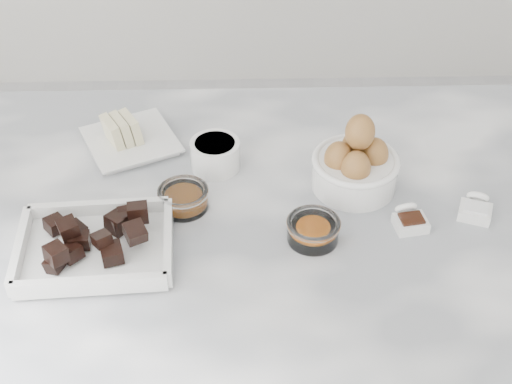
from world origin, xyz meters
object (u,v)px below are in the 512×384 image
butter_plate (129,136)px  zest_bowl (313,229)px  chocolate_dish (94,243)px  vanilla_spoon (409,219)px  sugar_ramekin (215,154)px  honey_bowl (183,198)px  egg_bowl (356,164)px  salt_spoon (476,208)px

butter_plate → zest_bowl: size_ratio=2.38×
chocolate_dish → vanilla_spoon: 0.48m
sugar_ramekin → honey_bowl: sugar_ramekin is taller
zest_bowl → egg_bowl: bearing=58.0°
sugar_ramekin → honey_bowl: (-0.05, -0.10, -0.01)m
chocolate_dish → salt_spoon: size_ratio=3.31×
chocolate_dish → egg_bowl: bearing=20.7°
chocolate_dish → honey_bowl: chocolate_dish is taller
butter_plate → zest_bowl: (0.31, -0.25, -0.00)m
sugar_ramekin → egg_bowl: bearing=-14.0°
butter_plate → honey_bowl: (0.11, -0.17, -0.00)m
zest_bowl → vanilla_spoon: size_ratio=1.27×
chocolate_dish → egg_bowl: size_ratio=1.64×
sugar_ramekin → honey_bowl: bearing=-115.3°
egg_bowl → salt_spoon: egg_bowl is taller
egg_bowl → zest_bowl: 0.15m
chocolate_dish → sugar_ramekin: bearing=50.3°
vanilla_spoon → chocolate_dish: bearing=-173.7°
butter_plate → zest_bowl: butter_plate is taller
sugar_ramekin → vanilla_spoon: sugar_ramekin is taller
honey_bowl → zest_bowl: same height
butter_plate → egg_bowl: bearing=-17.9°
butter_plate → egg_bowl: (0.38, -0.12, 0.02)m
egg_bowl → honey_bowl: egg_bowl is taller
butter_plate → vanilla_spoon: 0.51m
vanilla_spoon → zest_bowl: bearing=-170.1°
egg_bowl → vanilla_spoon: size_ratio=2.21×
chocolate_dish → honey_bowl: bearing=40.4°
chocolate_dish → honey_bowl: (0.13, 0.11, -0.01)m
vanilla_spoon → salt_spoon: bearing=11.8°
honey_bowl → salt_spoon: 0.46m
butter_plate → honey_bowl: size_ratio=2.40×
egg_bowl → honey_bowl: size_ratio=1.76×
sugar_ramekin → salt_spoon: bearing=-18.0°
chocolate_dish → zest_bowl: bearing=4.7°
vanilla_spoon → honey_bowl: bearing=171.4°
chocolate_dish → vanilla_spoon: size_ratio=3.63×
chocolate_dish → egg_bowl: (0.40, 0.15, 0.02)m
butter_plate → sugar_ramekin: 0.17m
egg_bowl → honey_bowl: (-0.28, -0.05, -0.03)m
chocolate_dish → honey_bowl: 0.16m
sugar_ramekin → vanilla_spoon: (0.30, -0.16, -0.02)m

